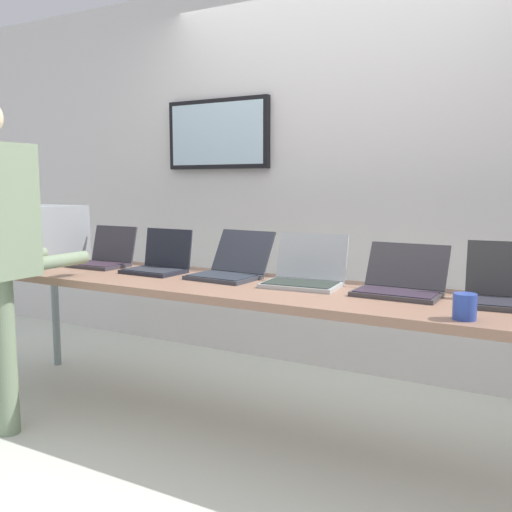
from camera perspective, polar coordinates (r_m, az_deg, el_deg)
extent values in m
cube|color=silver|center=(3.01, -0.03, -17.71)|extent=(8.00, 8.00, 0.04)
cube|color=silver|center=(3.76, 8.48, 8.39)|extent=(8.00, 0.06, 2.66)
cube|color=black|center=(4.14, -3.92, 12.29)|extent=(0.83, 0.05, 0.50)
cube|color=silver|center=(4.12, -4.03, 12.30)|extent=(0.77, 0.02, 0.44)
cube|color=#936B55|center=(2.78, -0.04, -3.36)|extent=(3.66, 0.70, 0.04)
cylinder|color=gray|center=(4.13, -19.75, -5.60)|extent=(0.05, 0.05, 0.72)
cube|color=gray|center=(3.78, -20.94, 2.08)|extent=(0.43, 0.39, 0.36)
cube|color=black|center=(3.66, -23.33, 1.80)|extent=(0.04, 0.01, 0.03)
cube|color=#37333C|center=(3.50, -15.77, -0.92)|extent=(0.33, 0.23, 0.02)
cube|color=#342634|center=(3.49, -15.91, -0.74)|extent=(0.30, 0.18, 0.00)
cube|color=#37333C|center=(3.58, -14.26, 1.22)|extent=(0.33, 0.07, 0.22)
cube|color=white|center=(3.58, -14.22, 1.21)|extent=(0.30, 0.05, 0.19)
cube|color=#1F212D|center=(3.18, -10.40, -1.55)|extent=(0.33, 0.24, 0.02)
cube|color=#2D2F38|center=(3.17, -10.54, -1.37)|extent=(0.30, 0.18, 0.00)
cube|color=#1F212D|center=(3.26, -8.95, 0.82)|extent=(0.33, 0.05, 0.22)
cube|color=#314977|center=(3.27, -8.92, 0.81)|extent=(0.30, 0.04, 0.19)
cube|color=#333740|center=(2.94, -3.37, -2.18)|extent=(0.36, 0.28, 0.02)
cube|color=#282D37|center=(2.93, -3.52, -1.98)|extent=(0.33, 0.22, 0.00)
cube|color=#333740|center=(3.07, -1.33, 0.48)|extent=(0.35, 0.15, 0.22)
cube|color=white|center=(3.08, -1.29, 0.46)|extent=(0.32, 0.13, 0.19)
cube|color=#B0B6B7|center=(2.72, 4.63, -2.96)|extent=(0.38, 0.27, 0.02)
cube|color=#2B342E|center=(2.71, 4.54, -2.75)|extent=(0.35, 0.21, 0.00)
cube|color=#B0B6B7|center=(2.84, 5.71, -0.01)|extent=(0.37, 0.10, 0.23)
cube|color=silver|center=(2.85, 5.73, -0.02)|extent=(0.34, 0.09, 0.20)
cube|color=#3C393D|center=(2.57, 14.12, -3.78)|extent=(0.38, 0.23, 0.02)
cube|color=#322635|center=(2.56, 14.06, -3.56)|extent=(0.35, 0.18, 0.00)
cube|color=#3C393D|center=(2.70, 15.15, -0.95)|extent=(0.37, 0.12, 0.20)
cube|color=#2A643A|center=(2.71, 15.17, -0.97)|extent=(0.35, 0.10, 0.17)
cube|color=#393939|center=(2.50, 24.18, -4.52)|extent=(0.36, 0.27, 0.02)
cube|color=#282832|center=(2.48, 24.20, -4.31)|extent=(0.32, 0.22, 0.00)
cube|color=#393939|center=(2.61, 24.31, -1.22)|extent=(0.34, 0.08, 0.23)
cube|color=#306234|center=(2.62, 24.31, -1.22)|extent=(0.31, 0.07, 0.21)
cylinder|color=gray|center=(3.10, -24.21, -9.26)|extent=(0.11, 0.11, 0.81)
cylinder|color=gray|center=(3.36, -22.89, -0.04)|extent=(0.07, 0.32, 0.07)
cylinder|color=gray|center=(3.10, -19.20, -0.43)|extent=(0.07, 0.32, 0.07)
cylinder|color=#2B45A2|center=(2.20, 20.51, -4.85)|extent=(0.09, 0.09, 0.10)
cube|color=white|center=(3.57, -21.87, -1.16)|extent=(0.28, 0.34, 0.00)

